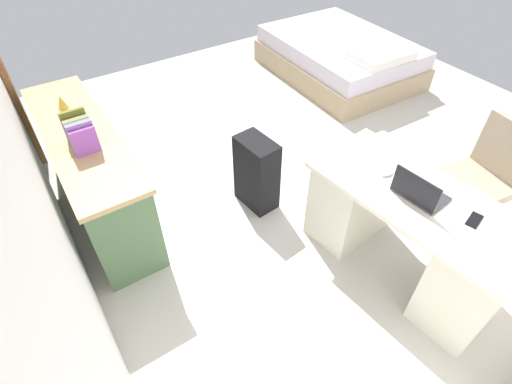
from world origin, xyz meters
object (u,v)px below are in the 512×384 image
at_px(desk, 407,233).
at_px(office_chair, 478,185).
at_px(suitcase_black, 257,173).
at_px(laptop, 419,192).
at_px(cell_phone_near_laptop, 474,220).
at_px(credenza, 93,173).
at_px(computer_mouse, 387,172).
at_px(figurine_small, 62,102).
at_px(bed, 340,57).

bearing_deg(desk, office_chair, -88.97).
relative_size(suitcase_black, laptop, 1.96).
bearing_deg(suitcase_black, cell_phone_near_laptop, -163.80).
bearing_deg(laptop, credenza, 41.72).
relative_size(office_chair, credenza, 0.52).
bearing_deg(suitcase_black, computer_mouse, -157.52).
xyz_separation_m(desk, cell_phone_near_laptop, (-0.31, -0.10, 0.35)).
xyz_separation_m(office_chair, computer_mouse, (0.26, 0.81, 0.32)).
relative_size(office_chair, laptop, 2.84).
xyz_separation_m(office_chair, cell_phone_near_laptop, (-0.32, 0.70, 0.31)).
bearing_deg(figurine_small, computer_mouse, -139.90).
xyz_separation_m(credenza, suitcase_black, (-0.66, -1.15, -0.08)).
bearing_deg(credenza, figurine_small, 0.23).
bearing_deg(credenza, bed, -77.36).
bearing_deg(bed, laptop, 145.57).
bearing_deg(laptop, office_chair, -90.02).
bearing_deg(computer_mouse, credenza, 40.62).
bearing_deg(figurine_small, suitcase_black, -132.22).
bearing_deg(desk, suitcase_black, 22.96).
bearing_deg(bed, cell_phone_near_laptop, 150.62).
xyz_separation_m(office_chair, suitcase_black, (1.15, 1.29, -0.10)).
xyz_separation_m(bed, suitcase_black, (-1.41, 2.21, 0.08)).
height_order(suitcase_black, computer_mouse, computer_mouse).
bearing_deg(figurine_small, laptop, -143.70).
bearing_deg(cell_phone_near_laptop, suitcase_black, 6.69).
height_order(desk, cell_phone_near_laptop, cell_phone_near_laptop).
relative_size(bed, laptop, 5.87).
distance_m(office_chair, suitcase_black, 1.73).
distance_m(desk, cell_phone_near_laptop, 0.48).
xyz_separation_m(bed, cell_phone_near_laptop, (-2.88, 1.62, 0.49)).
height_order(office_chair, computer_mouse, office_chair).
distance_m(suitcase_black, computer_mouse, 1.09).
distance_m(cell_phone_near_laptop, figurine_small, 3.06).
xyz_separation_m(desk, figurine_small, (2.21, 1.64, 0.47)).
bearing_deg(suitcase_black, credenza, 54.60).
bearing_deg(figurine_small, office_chair, -131.96).
xyz_separation_m(suitcase_black, figurine_small, (1.04, 1.15, 0.53)).
bearing_deg(computer_mouse, cell_phone_near_laptop, -174.57).
distance_m(bed, figurine_small, 3.44).
height_order(bed, cell_phone_near_laptop, cell_phone_near_laptop).
relative_size(desk, figurine_small, 13.63).
bearing_deg(cell_phone_near_laptop, figurine_small, 19.54).
bearing_deg(office_chair, desk, 91.03).
bearing_deg(suitcase_black, bed, -63.12).
bearing_deg(laptop, bed, -34.43).
distance_m(suitcase_black, cell_phone_near_laptop, 1.63).
height_order(suitcase_black, cell_phone_near_laptop, cell_phone_near_laptop).
xyz_separation_m(laptop, computer_mouse, (0.26, -0.01, -0.03)).
height_order(laptop, figurine_small, laptop).
bearing_deg(desk, figurine_small, 36.68).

